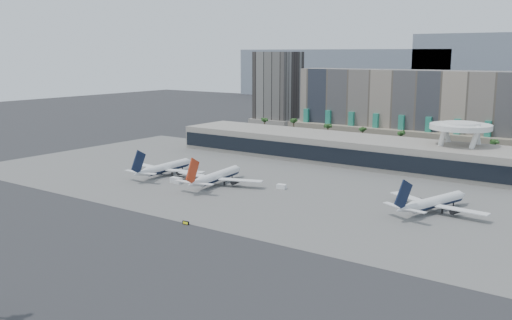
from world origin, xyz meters
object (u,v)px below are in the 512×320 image
Objects in this scene: airliner_centre at (217,176)px; service_vehicle_a at (176,180)px; airliner_left at (165,168)px; taxiway_sign at (186,223)px; airliner_right at (434,202)px; service_vehicle_b at (281,186)px.

airliner_centre reaches higher than service_vehicle_a.
airliner_centre is at bearing -6.24° from airliner_left.
airliner_right is at bearing 41.96° from taxiway_sign.
service_vehicle_b is 55.77m from taxiway_sign.
airliner_right is at bearing 1.23° from airliner_left.
airliner_left reaches higher than service_vehicle_a.
service_vehicle_b is at bearing 13.72° from airliner_centre.
airliner_left is 72.97m from taxiway_sign.
taxiway_sign is at bearing -44.61° from airliner_left.
taxiway_sign is (41.14, -39.07, -0.62)m from service_vehicle_a.
airliner_left is 54.33m from service_vehicle_b.
airliner_centre is 8.28× the size of service_vehicle_a.
service_vehicle_b is at bearing 4.78° from airliner_left.
airliner_centre is (29.31, -1.15, 0.10)m from airliner_left.
airliner_left is at bearing 135.71° from taxiway_sign.
airliner_centre is 16.92m from service_vehicle_a.
airliner_centre is at bearing 115.67° from taxiway_sign.
airliner_left is 15.83× the size of taxiway_sign.
airliner_centre reaches higher than service_vehicle_b.
airliner_left is 29.33m from airliner_centre.
airliner_right reaches higher than taxiway_sign.
airliner_left reaches higher than taxiway_sign.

